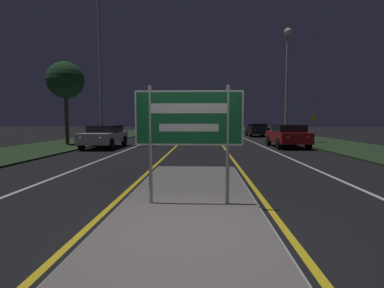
% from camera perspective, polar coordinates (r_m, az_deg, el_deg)
% --- Properties ---
extents(ground_plane, '(160.00, 160.00, 0.00)m').
position_cam_1_polar(ground_plane, '(4.63, -1.52, -17.21)').
color(ground_plane, black).
extents(median_island, '(2.75, 9.54, 0.10)m').
position_cam_1_polar(median_island, '(5.97, -0.59, -11.77)').
color(median_island, '#999993').
rests_on(median_island, ground_plane).
extents(verge_left, '(5.00, 100.00, 0.08)m').
position_cam_1_polar(verge_left, '(26.24, -19.62, 0.58)').
color(verge_left, '#23381E').
rests_on(verge_left, ground_plane).
extents(verge_right, '(5.00, 100.00, 0.08)m').
position_cam_1_polar(verge_right, '(26.03, 23.01, 0.45)').
color(verge_right, '#23381E').
rests_on(verge_right, ground_plane).
extents(centre_line_yellow_left, '(0.12, 70.00, 0.01)m').
position_cam_1_polar(centre_line_yellow_left, '(29.40, -1.33, 1.16)').
color(centre_line_yellow_left, gold).
rests_on(centre_line_yellow_left, ground_plane).
extents(centre_line_yellow_right, '(0.12, 70.00, 0.01)m').
position_cam_1_polar(centre_line_yellow_right, '(29.37, 4.78, 1.14)').
color(centre_line_yellow_right, gold).
rests_on(centre_line_yellow_right, ground_plane).
extents(lane_line_white_left, '(0.12, 70.00, 0.01)m').
position_cam_1_polar(lane_line_white_left, '(29.68, -6.41, 1.16)').
color(lane_line_white_left, silver).
rests_on(lane_line_white_left, ground_plane).
extents(lane_line_white_right, '(0.12, 70.00, 0.01)m').
position_cam_1_polar(lane_line_white_right, '(29.60, 9.88, 1.12)').
color(lane_line_white_right, silver).
rests_on(lane_line_white_right, ground_plane).
extents(edge_line_white_left, '(0.10, 70.00, 0.01)m').
position_cam_1_polar(edge_line_white_left, '(30.28, -12.03, 1.16)').
color(edge_line_white_left, silver).
rests_on(edge_line_white_left, ground_plane).
extents(edge_line_white_right, '(0.10, 70.00, 0.01)m').
position_cam_1_polar(edge_line_white_right, '(30.15, 15.54, 1.08)').
color(edge_line_white_right, silver).
rests_on(edge_line_white_right, ground_plane).
extents(highway_sign, '(2.07, 0.07, 2.28)m').
position_cam_1_polar(highway_sign, '(5.73, -0.60, 4.13)').
color(highway_sign, '#9E9E99').
rests_on(highway_sign, median_island).
extents(streetlight_left_near, '(0.59, 0.59, 10.88)m').
position_cam_1_polar(streetlight_left_near, '(21.63, -17.23, 19.07)').
color(streetlight_left_near, '#9E9E99').
rests_on(streetlight_left_near, ground_plane).
extents(streetlight_right_near, '(0.57, 0.57, 8.51)m').
position_cam_1_polar(streetlight_right_near, '(24.03, 17.66, 14.06)').
color(streetlight_right_near, '#9E9E99').
rests_on(streetlight_right_near, ground_plane).
extents(car_receding_0, '(1.96, 4.46, 1.45)m').
position_cam_1_polar(car_receding_0, '(19.95, 17.75, 1.60)').
color(car_receding_0, maroon).
rests_on(car_receding_0, ground_plane).
extents(car_receding_1, '(1.97, 4.80, 1.38)m').
position_cam_1_polar(car_receding_1, '(33.13, 12.25, 2.71)').
color(car_receding_1, black).
rests_on(car_receding_1, ground_plane).
extents(car_receding_2, '(1.90, 4.10, 1.44)m').
position_cam_1_polar(car_receding_2, '(44.23, 5.56, 3.23)').
color(car_receding_2, maroon).
rests_on(car_receding_2, ground_plane).
extents(car_receding_3, '(1.95, 4.26, 1.30)m').
position_cam_1_polar(car_receding_3, '(53.35, 4.66, 3.38)').
color(car_receding_3, '#4C514C').
rests_on(car_receding_3, ground_plane).
extents(car_approaching_0, '(1.96, 4.62, 1.40)m').
position_cam_1_polar(car_approaching_0, '(19.55, -16.32, 1.52)').
color(car_approaching_0, silver).
rests_on(car_approaching_0, ground_plane).
extents(car_approaching_1, '(1.97, 4.08, 1.40)m').
position_cam_1_polar(car_approaching_1, '(28.13, -3.78, 2.50)').
color(car_approaching_1, '#B7B7BC').
rests_on(car_approaching_1, ground_plane).
extents(warning_sign, '(0.60, 0.06, 2.12)m').
position_cam_1_polar(warning_sign, '(28.84, 22.18, 3.47)').
color(warning_sign, '#9E9E99').
rests_on(warning_sign, verge_right).
extents(roadside_palm_left, '(2.48, 2.48, 5.62)m').
position_cam_1_polar(roadside_palm_left, '(22.49, -22.97, 11.07)').
color(roadside_palm_left, '#4C3823').
rests_on(roadside_palm_left, verge_left).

